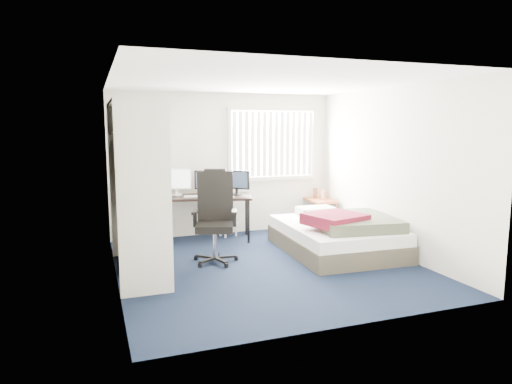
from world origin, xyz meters
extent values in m
plane|color=black|center=(0.00, 0.00, 0.00)|extent=(4.20, 4.20, 0.00)
plane|color=silver|center=(0.00, 2.10, 1.25)|extent=(4.00, 0.00, 4.00)
plane|color=silver|center=(0.00, -2.10, 1.25)|extent=(4.00, 0.00, 4.00)
plane|color=silver|center=(-2.00, 0.00, 1.25)|extent=(0.00, 4.20, 4.20)
plane|color=silver|center=(2.00, 0.00, 1.25)|extent=(0.00, 4.20, 4.20)
plane|color=white|center=(0.00, 0.00, 2.50)|extent=(4.20, 4.20, 0.00)
cube|color=white|center=(0.90, 2.08, 1.60)|extent=(1.60, 0.02, 1.20)
cube|color=beige|center=(0.90, 2.05, 2.23)|extent=(1.72, 0.06, 0.06)
cube|color=beige|center=(0.90, 2.05, 0.97)|extent=(1.72, 0.06, 0.06)
cube|color=white|center=(0.90, 2.02, 1.60)|extent=(1.60, 0.04, 1.16)
cube|color=beige|center=(-1.70, -0.60, 1.10)|extent=(0.60, 0.04, 2.20)
cube|color=beige|center=(-1.70, 1.20, 1.10)|extent=(0.60, 0.04, 2.20)
cube|color=beige|center=(-1.70, 0.30, 2.20)|extent=(0.60, 1.80, 0.04)
cube|color=beige|center=(-1.70, 0.30, 1.82)|extent=(0.56, 1.74, 0.03)
cylinder|color=silver|center=(-1.70, 0.30, 1.70)|extent=(0.03, 1.72, 0.03)
cube|color=#26262B|center=(-1.70, 0.20, 1.25)|extent=(0.38, 1.10, 0.90)
cube|color=beige|center=(-1.38, 0.75, 1.10)|extent=(0.03, 0.90, 2.20)
cube|color=white|center=(-1.70, -0.15, 1.96)|extent=(0.38, 0.30, 0.24)
cube|color=gray|center=(-1.70, 0.35, 1.95)|extent=(0.34, 0.28, 0.22)
cube|color=black|center=(-0.45, 1.73, 0.74)|extent=(1.66, 1.08, 0.04)
cylinder|color=black|center=(-1.20, 1.62, 0.36)|extent=(0.04, 0.04, 0.72)
cylinder|color=black|center=(-1.05, 2.20, 0.36)|extent=(0.04, 0.04, 0.72)
cylinder|color=black|center=(0.16, 1.26, 0.36)|extent=(0.04, 0.04, 0.72)
cylinder|color=black|center=(0.31, 1.84, 0.36)|extent=(0.04, 0.04, 0.72)
cube|color=white|center=(-0.89, 1.97, 1.04)|extent=(0.49, 0.16, 0.36)
cube|color=white|center=(-0.89, 1.97, 1.04)|extent=(0.44, 0.12, 0.31)
cube|color=black|center=(-0.36, 1.84, 1.02)|extent=(0.47, 0.15, 0.32)
cube|color=#1E2838|center=(-0.36, 1.84, 1.02)|extent=(0.42, 0.12, 0.27)
cube|color=black|center=(0.09, 1.67, 1.02)|extent=(0.47, 0.15, 0.32)
cube|color=#1E2838|center=(0.09, 1.67, 1.02)|extent=(0.42, 0.12, 0.27)
cube|color=white|center=(-0.62, 1.67, 0.76)|extent=(0.42, 0.24, 0.02)
cube|color=black|center=(-0.32, 1.59, 0.77)|extent=(0.08, 0.11, 0.02)
cylinder|color=silver|center=(-0.16, 1.60, 0.84)|extent=(0.08, 0.08, 0.16)
cube|color=white|center=(-0.45, 1.73, 0.76)|extent=(0.36, 0.35, 0.00)
cube|color=black|center=(-0.64, 0.39, 0.06)|extent=(0.77, 0.77, 0.12)
cylinder|color=silver|center=(-0.64, 0.39, 0.28)|extent=(0.06, 0.06, 0.41)
cube|color=black|center=(-0.64, 0.39, 0.51)|extent=(0.65, 0.65, 0.10)
cube|color=black|center=(-0.57, 0.62, 0.92)|extent=(0.52, 0.26, 0.72)
cube|color=black|center=(-0.57, 0.62, 1.23)|extent=(0.33, 0.21, 0.16)
cube|color=black|center=(-0.90, 0.48, 0.73)|extent=(0.16, 0.30, 0.04)
cube|color=black|center=(-0.38, 0.31, 0.73)|extent=(0.16, 0.30, 0.04)
cube|color=white|center=(-0.02, 1.83, 0.23)|extent=(0.36, 0.32, 0.03)
cylinder|color=white|center=(-0.11, 1.72, 0.11)|extent=(0.04, 0.04, 0.22)
cylinder|color=white|center=(-0.15, 1.88, 0.11)|extent=(0.04, 0.04, 0.22)
cylinder|color=white|center=(0.11, 1.78, 0.11)|extent=(0.04, 0.04, 0.22)
cylinder|color=white|center=(0.06, 1.94, 0.11)|extent=(0.04, 0.04, 0.22)
cube|color=brown|center=(1.75, 1.85, 0.55)|extent=(0.42, 0.84, 0.04)
cube|color=brown|center=(1.58, 1.47, 0.27)|extent=(0.04, 0.04, 0.53)
cube|color=brown|center=(1.58, 2.23, 0.27)|extent=(0.04, 0.04, 0.53)
cube|color=brown|center=(1.92, 1.47, 0.27)|extent=(0.04, 0.04, 0.53)
cube|color=brown|center=(1.92, 2.23, 0.27)|extent=(0.04, 0.04, 0.53)
cube|color=brown|center=(1.75, 1.66, 0.66)|extent=(0.02, 0.14, 0.18)
cube|color=brown|center=(1.75, 1.98, 0.66)|extent=(0.02, 0.14, 0.18)
cube|color=#413C2F|center=(1.25, 0.31, 0.13)|extent=(1.60, 2.08, 0.26)
cube|color=white|center=(1.25, 0.31, 0.34)|extent=(1.56, 2.04, 0.18)
cube|color=silver|center=(1.28, 1.03, 0.50)|extent=(0.62, 0.43, 0.14)
cube|color=#393E2E|center=(1.39, 0.05, 0.50)|extent=(1.31, 1.40, 0.18)
cube|color=#5A0F22|center=(1.04, -0.03, 0.58)|extent=(0.91, 0.88, 0.16)
cube|color=tan|center=(-1.65, 0.21, 0.16)|extent=(0.49, 0.42, 0.32)
camera|label=1|loc=(-2.23, -5.72, 1.90)|focal=32.00mm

